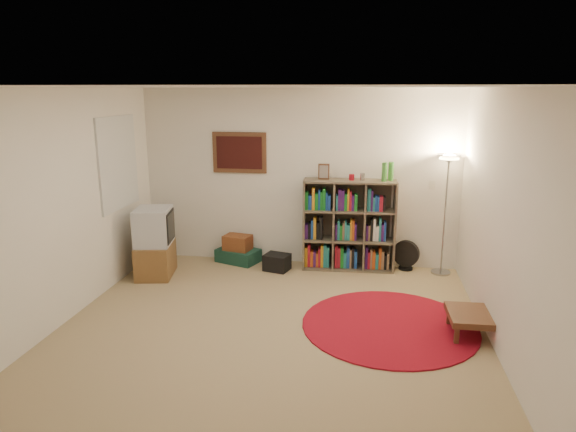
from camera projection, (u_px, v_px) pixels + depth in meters
name	position (u px, v px, depth m)	size (l,w,h in m)	color
room	(265.00, 213.00, 5.19)	(4.54, 4.54, 2.54)	#9B825B
bookshelf	(347.00, 226.00, 7.17)	(1.29, 0.42, 1.53)	brown
floor_lamp	(448.00, 175.00, 6.78)	(0.32, 0.32, 1.65)	#9D9DA1
floor_fan	(406.00, 255.00, 7.20)	(0.38, 0.26, 0.43)	black
tv_stand	(155.00, 243.00, 6.93)	(0.55, 0.71, 0.94)	brown
dvd_box	(154.00, 274.00, 6.93)	(0.33, 0.29, 0.10)	silver
suitcase	(238.00, 255.00, 7.57)	(0.69, 0.57, 0.19)	#14382C
wicker_basket	(238.00, 242.00, 7.50)	(0.43, 0.35, 0.22)	brown
duffel_bag	(277.00, 262.00, 7.21)	(0.39, 0.35, 0.23)	black
paper_towel	(310.00, 260.00, 7.32)	(0.13, 0.13, 0.22)	silver
red_rug	(389.00, 325.00, 5.52)	(1.88, 1.88, 0.02)	maroon
side_table	(476.00, 317.00, 5.26)	(0.56, 0.56, 0.25)	#472818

